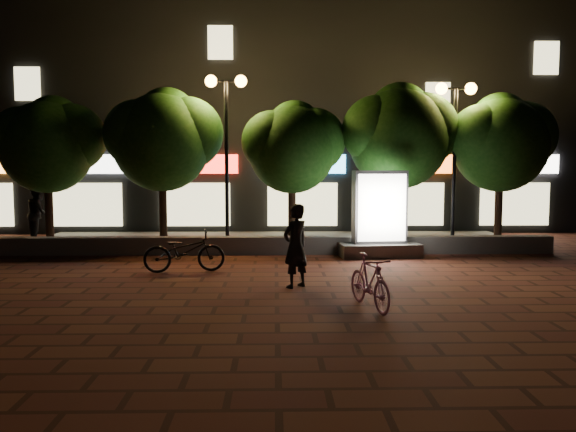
{
  "coord_description": "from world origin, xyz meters",
  "views": [
    {
      "loc": [
        -0.04,
        -12.44,
        2.54
      ],
      "look_at": [
        0.29,
        1.5,
        1.31
      ],
      "focal_mm": 35.87,
      "sensor_mm": 36.0,
      "label": 1
    }
  ],
  "objects_px": {
    "tree_far_right": "(502,139)",
    "tree_right": "(400,132)",
    "scooter_pink": "(370,282)",
    "pedestrian": "(39,214)",
    "rider": "(296,246)",
    "tree_left": "(164,136)",
    "ad_kiosk": "(379,222)",
    "scooter_parked": "(184,251)",
    "tree_far_left": "(49,141)",
    "tree_mid": "(294,144)",
    "street_lamp_left": "(226,116)",
    "street_lamp_right": "(455,121)"
  },
  "relations": [
    {
      "from": "tree_right",
      "to": "scooter_parked",
      "type": "xyz_separation_m",
      "value": [
        -6.05,
        -4.27,
        -3.06
      ]
    },
    {
      "from": "scooter_pink",
      "to": "rider",
      "type": "bearing_deg",
      "value": 109.06
    },
    {
      "from": "tree_far_right",
      "to": "ad_kiosk",
      "type": "xyz_separation_m",
      "value": [
        -4.16,
        -1.96,
        -2.4
      ]
    },
    {
      "from": "tree_far_left",
      "to": "ad_kiosk",
      "type": "height_order",
      "value": "tree_far_left"
    },
    {
      "from": "tree_mid",
      "to": "ad_kiosk",
      "type": "distance_m",
      "value": 3.79
    },
    {
      "from": "tree_right",
      "to": "street_lamp_left",
      "type": "distance_m",
      "value": 5.38
    },
    {
      "from": "tree_far_left",
      "to": "tree_left",
      "type": "bearing_deg",
      "value": 0.0
    },
    {
      "from": "ad_kiosk",
      "to": "rider",
      "type": "relative_size",
      "value": 1.37
    },
    {
      "from": "pedestrian",
      "to": "tree_right",
      "type": "bearing_deg",
      "value": -106.99
    },
    {
      "from": "tree_far_right",
      "to": "tree_right",
      "type": "bearing_deg",
      "value": 180.0
    },
    {
      "from": "tree_left",
      "to": "rider",
      "type": "bearing_deg",
      "value": -57.68
    },
    {
      "from": "scooter_parked",
      "to": "rider",
      "type": "bearing_deg",
      "value": -135.13
    },
    {
      "from": "tree_left",
      "to": "tree_far_right",
      "type": "bearing_deg",
      "value": -0.0
    },
    {
      "from": "tree_mid",
      "to": "scooter_pink",
      "type": "relative_size",
      "value": 2.79
    },
    {
      "from": "scooter_pink",
      "to": "scooter_parked",
      "type": "height_order",
      "value": "scooter_parked"
    },
    {
      "from": "tree_far_right",
      "to": "rider",
      "type": "height_order",
      "value": "tree_far_right"
    },
    {
      "from": "tree_mid",
      "to": "rider",
      "type": "relative_size",
      "value": 2.57
    },
    {
      "from": "street_lamp_left",
      "to": "tree_mid",
      "type": "bearing_deg",
      "value": 7.31
    },
    {
      "from": "street_lamp_left",
      "to": "rider",
      "type": "xyz_separation_m",
      "value": [
        1.9,
        -5.81,
        -3.15
      ]
    },
    {
      "from": "ad_kiosk",
      "to": "tree_mid",
      "type": "bearing_deg",
      "value": 139.99
    },
    {
      "from": "tree_mid",
      "to": "pedestrian",
      "type": "xyz_separation_m",
      "value": [
        -8.05,
        0.39,
        -2.19
      ]
    },
    {
      "from": "scooter_pink",
      "to": "tree_mid",
      "type": "bearing_deg",
      "value": 82.46
    },
    {
      "from": "tree_right",
      "to": "scooter_pink",
      "type": "height_order",
      "value": "tree_right"
    },
    {
      "from": "tree_far_left",
      "to": "tree_right",
      "type": "bearing_deg",
      "value": 0.0
    },
    {
      "from": "tree_far_left",
      "to": "pedestrian",
      "type": "bearing_deg",
      "value": 144.44
    },
    {
      "from": "tree_right",
      "to": "ad_kiosk",
      "type": "height_order",
      "value": "tree_right"
    },
    {
      "from": "tree_mid",
      "to": "pedestrian",
      "type": "relative_size",
      "value": 2.38
    },
    {
      "from": "tree_far_left",
      "to": "scooter_parked",
      "type": "bearing_deg",
      "value": -41.93
    },
    {
      "from": "tree_mid",
      "to": "street_lamp_left",
      "type": "xyz_separation_m",
      "value": [
        -2.05,
        -0.26,
        0.81
      ]
    },
    {
      "from": "tree_far_left",
      "to": "street_lamp_right",
      "type": "relative_size",
      "value": 0.93
    },
    {
      "from": "tree_left",
      "to": "scooter_parked",
      "type": "relative_size",
      "value": 2.55
    },
    {
      "from": "tree_right",
      "to": "tree_far_left",
      "type": "bearing_deg",
      "value": -180.0
    },
    {
      "from": "ad_kiosk",
      "to": "scooter_parked",
      "type": "height_order",
      "value": "ad_kiosk"
    },
    {
      "from": "tree_far_left",
      "to": "ad_kiosk",
      "type": "distance_m",
      "value": 10.3
    },
    {
      "from": "rider",
      "to": "tree_left",
      "type": "bearing_deg",
      "value": -99.44
    },
    {
      "from": "scooter_pink",
      "to": "scooter_parked",
      "type": "xyz_separation_m",
      "value": [
        -3.84,
        3.62,
        0.02
      ]
    },
    {
      "from": "tree_left",
      "to": "scooter_pink",
      "type": "bearing_deg",
      "value": -57.17
    },
    {
      "from": "tree_far_left",
      "to": "tree_mid",
      "type": "height_order",
      "value": "tree_far_left"
    },
    {
      "from": "tree_right",
      "to": "street_lamp_right",
      "type": "height_order",
      "value": "tree_right"
    },
    {
      "from": "street_lamp_left",
      "to": "ad_kiosk",
      "type": "height_order",
      "value": "street_lamp_left"
    },
    {
      "from": "street_lamp_left",
      "to": "street_lamp_right",
      "type": "xyz_separation_m",
      "value": [
        7.0,
        0.0,
        -0.13
      ]
    },
    {
      "from": "street_lamp_left",
      "to": "scooter_parked",
      "type": "distance_m",
      "value": 5.38
    },
    {
      "from": "tree_right",
      "to": "street_lamp_right",
      "type": "xyz_separation_m",
      "value": [
        1.64,
        -0.26,
        0.33
      ]
    },
    {
      "from": "ad_kiosk",
      "to": "scooter_parked",
      "type": "bearing_deg",
      "value": -155.65
    },
    {
      "from": "tree_mid",
      "to": "pedestrian",
      "type": "bearing_deg",
      "value": 177.19
    },
    {
      "from": "rider",
      "to": "pedestrian",
      "type": "xyz_separation_m",
      "value": [
        -7.9,
        6.46,
        0.15
      ]
    },
    {
      "from": "ad_kiosk",
      "to": "rider",
      "type": "height_order",
      "value": "ad_kiosk"
    },
    {
      "from": "tree_far_right",
      "to": "scooter_pink",
      "type": "relative_size",
      "value": 2.96
    },
    {
      "from": "scooter_parked",
      "to": "scooter_pink",
      "type": "bearing_deg",
      "value": -143.62
    },
    {
      "from": "tree_left",
      "to": "tree_far_right",
      "type": "distance_m",
      "value": 10.5
    }
  ]
}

